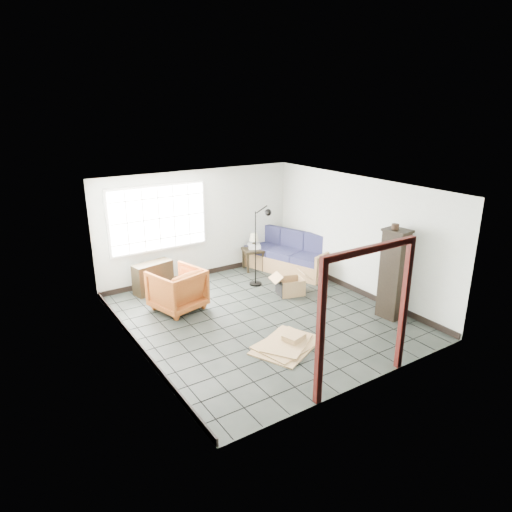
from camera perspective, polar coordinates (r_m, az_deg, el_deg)
ground at (r=9.20m, az=0.73°, el=-7.60°), size 5.50×5.50×0.00m
room_shell at (r=8.61m, az=0.67°, el=2.54°), size 5.02×5.52×2.61m
window_panel at (r=10.50m, az=-12.10°, el=4.64°), size 2.32×0.08×1.52m
doorway_trim at (r=6.75m, az=13.66°, el=-5.38°), size 1.80×0.08×2.20m
futon_sofa at (r=11.61m, az=4.01°, el=-0.00°), size 1.55×2.43×1.01m
armchair at (r=9.48m, az=-9.84°, el=-3.89°), size 1.13×1.09×0.96m
side_table at (r=11.57m, az=-0.37°, el=0.43°), size 0.61×0.61×0.55m
table_lamp at (r=11.55m, az=-0.25°, el=2.27°), size 0.27×0.27×0.38m
projector at (r=11.57m, az=-0.24°, el=1.21°), size 0.37×0.34×0.11m
floor_lamp at (r=10.45m, az=0.69°, el=1.59°), size 0.49×0.33×1.88m
console_shelf at (r=10.49m, az=-12.74°, el=-2.62°), size 0.94×0.53×0.69m
tall_shelf at (r=9.24m, az=16.78°, el=-2.11°), size 0.43×0.53×1.80m
pot at (r=8.94m, az=17.01°, el=3.51°), size 0.16×0.16×0.11m
open_box at (r=10.20m, az=4.31°, el=-3.79°), size 0.97×0.64×0.50m
cardboard_pile at (r=8.18m, az=3.99°, el=-10.85°), size 1.48×1.31×0.18m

